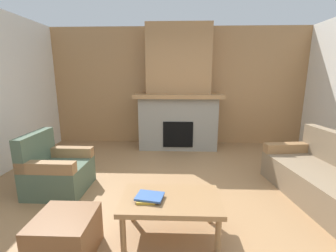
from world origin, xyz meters
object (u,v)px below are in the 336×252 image
at_px(coffee_table, 171,203).
at_px(fireplace, 178,96).
at_px(ottoman, 66,236).
at_px(couch, 330,181).
at_px(armchair, 56,171).

bearing_deg(coffee_table, fireplace, 88.39).
xyz_separation_m(coffee_table, ottoman, (-0.96, -0.30, -0.18)).
distance_m(fireplace, coffee_table, 3.20).
height_order(couch, armchair, same).
bearing_deg(armchair, couch, -2.48).
bearing_deg(coffee_table, couch, 20.21).
xyz_separation_m(fireplace, armchair, (-1.75, -2.18, -0.87)).
bearing_deg(ottoman, fireplace, 72.95).
relative_size(couch, armchair, 2.23).
bearing_deg(ottoman, couch, 19.33).
height_order(couch, ottoman, couch).
bearing_deg(fireplace, ottoman, -107.05).
relative_size(armchair, coffee_table, 0.85).
distance_m(fireplace, couch, 3.19).
distance_m(fireplace, ottoman, 3.68).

